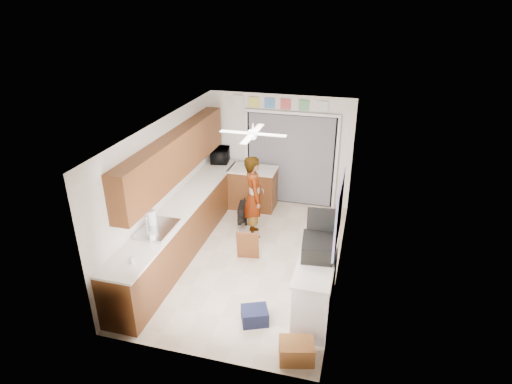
# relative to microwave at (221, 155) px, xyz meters

# --- Properties ---
(floor) EXTENTS (5.00, 5.00, 0.00)m
(floor) POSITION_rel_microwave_xyz_m (1.33, -2.25, -1.10)
(floor) COLOR beige
(floor) RESTS_ON ground
(ceiling) EXTENTS (5.00, 5.00, 0.00)m
(ceiling) POSITION_rel_microwave_xyz_m (1.33, -2.25, 1.40)
(ceiling) COLOR white
(ceiling) RESTS_ON ground
(wall_back) EXTENTS (3.20, 0.00, 3.20)m
(wall_back) POSITION_rel_microwave_xyz_m (1.33, 0.25, 0.15)
(wall_back) COLOR white
(wall_back) RESTS_ON ground
(wall_front) EXTENTS (3.20, 0.00, 3.20)m
(wall_front) POSITION_rel_microwave_xyz_m (1.33, -4.75, 0.15)
(wall_front) COLOR white
(wall_front) RESTS_ON ground
(wall_left) EXTENTS (0.00, 5.00, 5.00)m
(wall_left) POSITION_rel_microwave_xyz_m (-0.27, -2.25, 0.15)
(wall_left) COLOR white
(wall_left) RESTS_ON ground
(wall_right) EXTENTS (0.00, 5.00, 5.00)m
(wall_right) POSITION_rel_microwave_xyz_m (2.93, -2.25, 0.15)
(wall_right) COLOR white
(wall_right) RESTS_ON ground
(left_base_cabinets) EXTENTS (0.60, 4.80, 0.90)m
(left_base_cabinets) POSITION_rel_microwave_xyz_m (0.03, -2.25, -0.65)
(left_base_cabinets) COLOR brown
(left_base_cabinets) RESTS_ON floor
(left_countertop) EXTENTS (0.62, 4.80, 0.04)m
(left_countertop) POSITION_rel_microwave_xyz_m (0.04, -2.25, -0.18)
(left_countertop) COLOR white
(left_countertop) RESTS_ON left_base_cabinets
(upper_cabinets) EXTENTS (0.32, 4.00, 0.80)m
(upper_cabinets) POSITION_rel_microwave_xyz_m (-0.11, -2.05, 0.70)
(upper_cabinets) COLOR brown
(upper_cabinets) RESTS_ON wall_left
(sink_basin) EXTENTS (0.50, 0.76, 0.06)m
(sink_basin) POSITION_rel_microwave_xyz_m (0.04, -3.25, -0.14)
(sink_basin) COLOR silver
(sink_basin) RESTS_ON left_countertop
(faucet) EXTENTS (0.03, 0.03, 0.22)m
(faucet) POSITION_rel_microwave_xyz_m (-0.15, -3.25, -0.05)
(faucet) COLOR silver
(faucet) RESTS_ON left_countertop
(peninsula_base) EXTENTS (1.00, 0.60, 0.90)m
(peninsula_base) POSITION_rel_microwave_xyz_m (0.83, -0.25, -0.65)
(peninsula_base) COLOR brown
(peninsula_base) RESTS_ON floor
(peninsula_top) EXTENTS (1.04, 0.64, 0.04)m
(peninsula_top) POSITION_rel_microwave_xyz_m (0.83, -0.25, -0.18)
(peninsula_top) COLOR white
(peninsula_top) RESTS_ON peninsula_base
(back_opening_recess) EXTENTS (2.00, 0.06, 2.10)m
(back_opening_recess) POSITION_rel_microwave_xyz_m (1.58, 0.22, -0.05)
(back_opening_recess) COLOR black
(back_opening_recess) RESTS_ON wall_back
(curtain_panel) EXTENTS (1.90, 0.03, 2.05)m
(curtain_panel) POSITION_rel_microwave_xyz_m (1.58, 0.18, -0.05)
(curtain_panel) COLOR gray
(curtain_panel) RESTS_ON wall_back
(door_trim_left) EXTENTS (0.06, 0.04, 2.10)m
(door_trim_left) POSITION_rel_microwave_xyz_m (0.56, 0.19, -0.05)
(door_trim_left) COLOR white
(door_trim_left) RESTS_ON wall_back
(door_trim_right) EXTENTS (0.06, 0.04, 2.10)m
(door_trim_right) POSITION_rel_microwave_xyz_m (2.60, 0.19, -0.05)
(door_trim_right) COLOR white
(door_trim_right) RESTS_ON wall_back
(door_trim_head) EXTENTS (2.10, 0.04, 0.06)m
(door_trim_head) POSITION_rel_microwave_xyz_m (1.58, 0.19, 1.02)
(door_trim_head) COLOR white
(door_trim_head) RESTS_ON wall_back
(header_frame_0) EXTENTS (0.22, 0.02, 0.22)m
(header_frame_0) POSITION_rel_microwave_xyz_m (0.73, 0.22, 1.20)
(header_frame_0) COLOR #E7DD4D
(header_frame_0) RESTS_ON wall_back
(header_frame_1) EXTENTS (0.22, 0.02, 0.22)m
(header_frame_1) POSITION_rel_microwave_xyz_m (1.08, 0.22, 1.20)
(header_frame_1) COLOR #467DBC
(header_frame_1) RESTS_ON wall_back
(header_frame_2) EXTENTS (0.22, 0.02, 0.22)m
(header_frame_2) POSITION_rel_microwave_xyz_m (1.43, 0.22, 1.20)
(header_frame_2) COLOR #C4494A
(header_frame_2) RESTS_ON wall_back
(header_frame_3) EXTENTS (0.22, 0.02, 0.22)m
(header_frame_3) POSITION_rel_microwave_xyz_m (1.83, 0.22, 1.20)
(header_frame_3) COLOR #61AB72
(header_frame_3) RESTS_ON wall_back
(header_frame_4) EXTENTS (0.22, 0.02, 0.22)m
(header_frame_4) POSITION_rel_microwave_xyz_m (2.23, 0.22, 1.20)
(header_frame_4) COLOR silver
(header_frame_4) RESTS_ON wall_back
(route66_sign) EXTENTS (0.22, 0.02, 0.26)m
(route66_sign) POSITION_rel_microwave_xyz_m (0.38, 0.22, 1.20)
(route66_sign) COLOR silver
(route66_sign) RESTS_ON wall_back
(right_counter_base) EXTENTS (0.50, 1.40, 0.90)m
(right_counter_base) POSITION_rel_microwave_xyz_m (2.68, -3.45, -0.65)
(right_counter_base) COLOR white
(right_counter_base) RESTS_ON floor
(right_counter_top) EXTENTS (0.54, 1.44, 0.04)m
(right_counter_top) POSITION_rel_microwave_xyz_m (2.67, -3.45, -0.18)
(right_counter_top) COLOR white
(right_counter_top) RESTS_ON right_counter_base
(abstract_painting) EXTENTS (0.03, 1.15, 0.95)m
(abstract_painting) POSITION_rel_microwave_xyz_m (2.91, -3.25, 0.55)
(abstract_painting) COLOR #FF5DBE
(abstract_painting) RESTS_ON wall_right
(ceiling_fan) EXTENTS (1.14, 1.14, 0.24)m
(ceiling_fan) POSITION_rel_microwave_xyz_m (1.33, -2.05, 1.22)
(ceiling_fan) COLOR white
(ceiling_fan) RESTS_ON ceiling
(microwave) EXTENTS (0.49, 0.63, 0.31)m
(microwave) POSITION_rel_microwave_xyz_m (0.00, 0.00, 0.00)
(microwave) COLOR black
(microwave) RESTS_ON left_countertop
(jar_a) EXTENTS (0.13, 0.13, 0.14)m
(jar_a) POSITION_rel_microwave_xyz_m (0.13, -3.59, -0.08)
(jar_a) COLOR silver
(jar_a) RESTS_ON left_countertop
(jar_b) EXTENTS (0.07, 0.07, 0.10)m
(jar_b) POSITION_rel_microwave_xyz_m (0.12, -4.20, -0.10)
(jar_b) COLOR silver
(jar_b) RESTS_ON left_countertop
(paper_towel_roll) EXTENTS (0.18, 0.18, 0.30)m
(paper_towel_roll) POSITION_rel_microwave_xyz_m (-0.09, -3.16, -0.01)
(paper_towel_roll) COLOR white
(paper_towel_roll) RESTS_ON left_countertop
(suitcase) EXTENTS (0.50, 0.64, 0.25)m
(suitcase) POSITION_rel_microwave_xyz_m (2.65, -3.30, -0.03)
(suitcase) COLOR black
(suitcase) RESTS_ON right_counter_top
(suitcase_rim) EXTENTS (0.50, 0.62, 0.02)m
(suitcase_rim) POSITION_rel_microwave_xyz_m (2.65, -3.30, -0.14)
(suitcase_rim) COLOR yellow
(suitcase_rim) RESTS_ON suitcase
(suitcase_lid) EXTENTS (0.42, 0.07, 0.50)m
(suitcase_lid) POSITION_rel_microwave_xyz_m (2.65, -3.01, 0.22)
(suitcase_lid) COLOR black
(suitcase_lid) RESTS_ON suitcase
(cardboard_box) EXTENTS (0.53, 0.44, 0.29)m
(cardboard_box) POSITION_rel_microwave_xyz_m (2.58, -4.45, -0.95)
(cardboard_box) COLOR #B16D37
(cardboard_box) RESTS_ON floor
(navy_crate) EXTENTS (0.48, 0.44, 0.23)m
(navy_crate) POSITION_rel_microwave_xyz_m (1.86, -3.90, -0.98)
(navy_crate) COLOR #141A34
(navy_crate) RESTS_ON floor
(cabinet_door_panel) EXTENTS (0.42, 0.22, 0.60)m
(cabinet_door_panel) POSITION_rel_microwave_xyz_m (1.31, -2.35, -0.79)
(cabinet_door_panel) COLOR brown
(cabinet_door_panel) RESTS_ON floor
(man) EXTENTS (0.61, 0.72, 1.68)m
(man) POSITION_rel_microwave_xyz_m (1.18, -1.43, -0.26)
(man) COLOR white
(man) RESTS_ON floor
(dog) EXTENTS (0.34, 0.63, 0.47)m
(dog) POSITION_rel_microwave_xyz_m (0.82, -0.99, -0.86)
(dog) COLOR black
(dog) RESTS_ON floor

